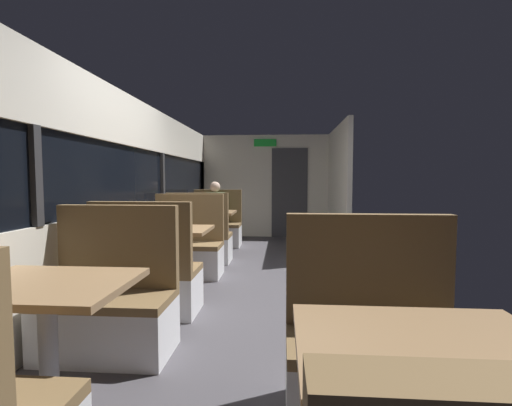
{
  "coord_description": "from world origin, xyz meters",
  "views": [
    {
      "loc": [
        0.4,
        -3.92,
        1.3
      ],
      "look_at": [
        -0.06,
        2.2,
        0.9
      ],
      "focal_mm": 25.11,
      "sensor_mm": 36.0,
      "label": 1
    }
  ],
  "objects_px": {
    "bench_mid_window_facing_end": "(148,280)",
    "seated_passenger": "(216,219)",
    "bench_mid_window_facing_entry": "(187,251)",
    "dining_table_far_window": "(209,217)",
    "bench_front_aisle_facing_entry": "(374,358)",
    "dining_table_near_window": "(47,300)",
    "bench_far_window_facing_entry": "(216,229)",
    "dining_table_mid_window": "(170,237)",
    "bench_near_window_facing_entry": "(109,309)",
    "bench_far_window_facing_end": "(200,241)",
    "dining_table_front_aisle": "(427,371)"
  },
  "relations": [
    {
      "from": "bench_far_window_facing_entry",
      "to": "bench_mid_window_facing_entry",
      "type": "bearing_deg",
      "value": -90.0
    },
    {
      "from": "bench_mid_window_facing_end",
      "to": "seated_passenger",
      "type": "bearing_deg",
      "value": 90.0
    },
    {
      "from": "dining_table_near_window",
      "to": "bench_mid_window_facing_entry",
      "type": "height_order",
      "value": "bench_mid_window_facing_entry"
    },
    {
      "from": "bench_near_window_facing_entry",
      "to": "dining_table_far_window",
      "type": "bearing_deg",
      "value": 90.0
    },
    {
      "from": "bench_mid_window_facing_entry",
      "to": "dining_table_far_window",
      "type": "bearing_deg",
      "value": 90.0
    },
    {
      "from": "dining_table_near_window",
      "to": "dining_table_front_aisle",
      "type": "relative_size",
      "value": 1.0
    },
    {
      "from": "bench_mid_window_facing_entry",
      "to": "bench_front_aisle_facing_entry",
      "type": "height_order",
      "value": "same"
    },
    {
      "from": "bench_far_window_facing_end",
      "to": "bench_near_window_facing_entry",
      "type": "bearing_deg",
      "value": -90.0
    },
    {
      "from": "bench_near_window_facing_entry",
      "to": "dining_table_mid_window",
      "type": "bearing_deg",
      "value": 90.0
    },
    {
      "from": "bench_far_window_facing_end",
      "to": "bench_mid_window_facing_end",
      "type": "bearing_deg",
      "value": -90.0
    },
    {
      "from": "dining_table_near_window",
      "to": "seated_passenger",
      "type": "xyz_separation_m",
      "value": [
        0.0,
        4.97,
        -0.1
      ]
    },
    {
      "from": "bench_near_window_facing_entry",
      "to": "dining_table_front_aisle",
      "type": "bearing_deg",
      "value": -35.98
    },
    {
      "from": "dining_table_near_window",
      "to": "dining_table_mid_window",
      "type": "bearing_deg",
      "value": 90.0
    },
    {
      "from": "bench_near_window_facing_entry",
      "to": "bench_front_aisle_facing_entry",
      "type": "distance_m",
      "value": 1.89
    },
    {
      "from": "bench_near_window_facing_entry",
      "to": "bench_far_window_facing_end",
      "type": "bearing_deg",
      "value": 90.0
    },
    {
      "from": "bench_near_window_facing_entry",
      "to": "bench_front_aisle_facing_entry",
      "type": "bearing_deg",
      "value": -18.53
    },
    {
      "from": "bench_mid_window_facing_entry",
      "to": "bench_far_window_facing_entry",
      "type": "bearing_deg",
      "value": 90.0
    },
    {
      "from": "dining_table_mid_window",
      "to": "bench_mid_window_facing_end",
      "type": "relative_size",
      "value": 0.82
    },
    {
      "from": "bench_mid_window_facing_entry",
      "to": "seated_passenger",
      "type": "bearing_deg",
      "value": 90.0
    },
    {
      "from": "dining_table_mid_window",
      "to": "bench_mid_window_facing_entry",
      "type": "bearing_deg",
      "value": 90.0
    },
    {
      "from": "dining_table_near_window",
      "to": "bench_mid_window_facing_end",
      "type": "height_order",
      "value": "bench_mid_window_facing_end"
    },
    {
      "from": "dining_table_near_window",
      "to": "bench_far_window_facing_end",
      "type": "height_order",
      "value": "bench_far_window_facing_end"
    },
    {
      "from": "bench_mid_window_facing_entry",
      "to": "dining_table_front_aisle",
      "type": "distance_m",
      "value": 3.92
    },
    {
      "from": "seated_passenger",
      "to": "dining_table_mid_window",
      "type": "bearing_deg",
      "value": -90.0
    },
    {
      "from": "dining_table_near_window",
      "to": "dining_table_mid_window",
      "type": "distance_m",
      "value": 2.17
    },
    {
      "from": "bench_mid_window_facing_end",
      "to": "dining_table_far_window",
      "type": "xyz_separation_m",
      "value": [
        0.0,
        2.87,
        0.31
      ]
    },
    {
      "from": "dining_table_near_window",
      "to": "bench_far_window_facing_entry",
      "type": "distance_m",
      "value": 5.05
    },
    {
      "from": "bench_near_window_facing_entry",
      "to": "bench_far_window_facing_end",
      "type": "distance_m",
      "value": 2.95
    },
    {
      "from": "bench_front_aisle_facing_entry",
      "to": "bench_near_window_facing_entry",
      "type": "bearing_deg",
      "value": 161.47
    },
    {
      "from": "dining_table_near_window",
      "to": "bench_far_window_facing_end",
      "type": "distance_m",
      "value": 3.66
    },
    {
      "from": "bench_near_window_facing_entry",
      "to": "bench_mid_window_facing_entry",
      "type": "xyz_separation_m",
      "value": [
        0.0,
        2.17,
        0.0
      ]
    },
    {
      "from": "dining_table_mid_window",
      "to": "bench_mid_window_facing_end",
      "type": "xyz_separation_m",
      "value": [
        0.0,
        -0.7,
        -0.31
      ]
    },
    {
      "from": "bench_far_window_facing_entry",
      "to": "dining_table_front_aisle",
      "type": "relative_size",
      "value": 1.22
    },
    {
      "from": "dining_table_near_window",
      "to": "seated_passenger",
      "type": "height_order",
      "value": "seated_passenger"
    },
    {
      "from": "dining_table_near_window",
      "to": "bench_mid_window_facing_end",
      "type": "bearing_deg",
      "value": 90.0
    },
    {
      "from": "bench_far_window_facing_entry",
      "to": "dining_table_front_aisle",
      "type": "distance_m",
      "value": 5.93
    },
    {
      "from": "bench_mid_window_facing_entry",
      "to": "dining_table_far_window",
      "type": "height_order",
      "value": "bench_mid_window_facing_entry"
    },
    {
      "from": "dining_table_far_window",
      "to": "bench_far_window_facing_end",
      "type": "distance_m",
      "value": 0.77
    },
    {
      "from": "bench_far_window_facing_end",
      "to": "bench_mid_window_facing_entry",
      "type": "bearing_deg",
      "value": -90.0
    },
    {
      "from": "bench_far_window_facing_end",
      "to": "bench_far_window_facing_entry",
      "type": "height_order",
      "value": "same"
    },
    {
      "from": "bench_far_window_facing_entry",
      "to": "bench_front_aisle_facing_entry",
      "type": "distance_m",
      "value": 5.26
    },
    {
      "from": "bench_mid_window_facing_end",
      "to": "bench_front_aisle_facing_entry",
      "type": "xyz_separation_m",
      "value": [
        1.79,
        -1.37,
        0.0
      ]
    },
    {
      "from": "bench_near_window_facing_entry",
      "to": "dining_table_far_window",
      "type": "xyz_separation_m",
      "value": [
        0.0,
        3.65,
        0.31
      ]
    },
    {
      "from": "bench_mid_window_facing_end",
      "to": "dining_table_far_window",
      "type": "height_order",
      "value": "bench_mid_window_facing_end"
    },
    {
      "from": "dining_table_far_window",
      "to": "bench_front_aisle_facing_entry",
      "type": "bearing_deg",
      "value": -67.14
    },
    {
      "from": "bench_far_window_facing_end",
      "to": "seated_passenger",
      "type": "relative_size",
      "value": 0.87
    },
    {
      "from": "dining_table_far_window",
      "to": "bench_front_aisle_facing_entry",
      "type": "height_order",
      "value": "bench_front_aisle_facing_entry"
    },
    {
      "from": "bench_mid_window_facing_entry",
      "to": "bench_near_window_facing_entry",
      "type": "bearing_deg",
      "value": -90.0
    },
    {
      "from": "seated_passenger",
      "to": "dining_table_near_window",
      "type": "bearing_deg",
      "value": -90.0
    },
    {
      "from": "dining_table_near_window",
      "to": "dining_table_mid_window",
      "type": "relative_size",
      "value": 1.0
    }
  ]
}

